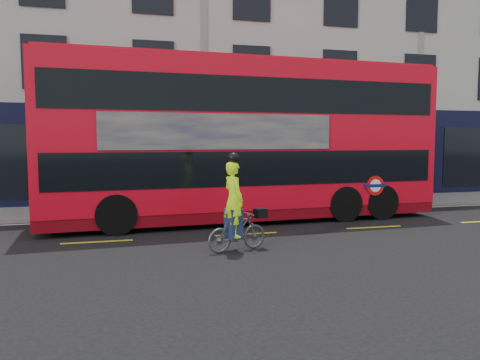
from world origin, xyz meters
name	(u,v)px	position (x,y,z in m)	size (l,w,h in m)	color
ground	(262,246)	(0.00, 0.00, 0.00)	(120.00, 120.00, 0.00)	black
pavement	(212,207)	(0.00, 6.50, 0.06)	(60.00, 3.00, 0.12)	gray
kerb	(220,213)	(0.00, 5.00, 0.07)	(60.00, 0.12, 0.13)	slate
building_terrace	(186,43)	(0.00, 12.94, 7.49)	(50.00, 10.07, 15.00)	#B0ADA6
road_edge_line	(222,216)	(0.00, 4.70, 0.00)	(58.00, 0.10, 0.01)	silver
lane_dashes	(246,234)	(0.00, 1.50, 0.00)	(58.00, 0.12, 0.01)	gold
bus	(245,140)	(0.60, 3.80, 2.63)	(12.83, 3.55, 5.12)	red
cyclist	(236,217)	(-0.76, -0.37, 0.82)	(1.61, 0.85, 2.35)	#4D5052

